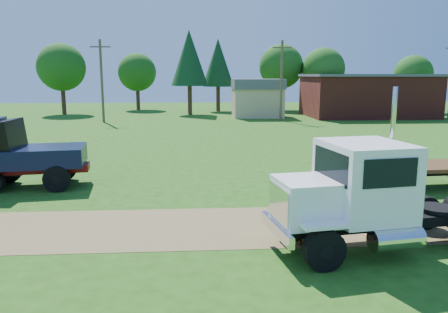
{
  "coord_description": "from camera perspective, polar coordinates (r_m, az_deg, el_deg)",
  "views": [
    {
      "loc": [
        -3.74,
        -14.48,
        5.21
      ],
      "look_at": [
        -2.48,
        4.72,
        1.6
      ],
      "focal_mm": 35.0,
      "sensor_mm": 36.0,
      "label": 1
    }
  ],
  "objects": [
    {
      "name": "flatbed_trailer",
      "position": [
        22.37,
        24.7,
        -1.59
      ],
      "size": [
        7.91,
        2.84,
        1.99
      ],
      "rotation": [
        0.0,
        0.0,
        0.07
      ],
      "color": "#382612",
      "rests_on": "ground"
    },
    {
      "name": "dirt_track",
      "position": [
        15.83,
        10.26,
        -8.74
      ],
      "size": [
        120.0,
        4.2,
        0.01
      ],
      "primitive_type": "cube",
      "color": "brown",
      "rests_on": "ground"
    },
    {
      "name": "spectator_b",
      "position": [
        25.03,
        21.66,
        -0.31
      ],
      "size": [
        0.96,
        0.96,
        1.57
      ],
      "primitive_type": "imported",
      "rotation": [
        0.0,
        0.0,
        3.91
      ],
      "color": "#999999",
      "rests_on": "ground"
    },
    {
      "name": "white_semi_tractor",
      "position": [
        13.7,
        18.1,
        -4.94
      ],
      "size": [
        8.22,
        3.77,
        4.86
      ],
      "rotation": [
        0.0,
        0.0,
        0.15
      ],
      "color": "black",
      "rests_on": "ground"
    },
    {
      "name": "utility_poles",
      "position": [
        50.43,
        7.51,
        9.97
      ],
      "size": [
        42.2,
        0.28,
        9.0
      ],
      "color": "brown",
      "rests_on": "ground"
    },
    {
      "name": "orange_pickup",
      "position": [
        26.82,
        19.21,
        0.4
      ],
      "size": [
        5.73,
        4.11,
        1.45
      ],
      "primitive_type": "imported",
      "rotation": [
        0.0,
        0.0,
        1.94
      ],
      "color": "red",
      "rests_on": "ground"
    },
    {
      "name": "tree_row",
      "position": [
        63.0,
        0.68,
        11.55
      ],
      "size": [
        54.33,
        14.32,
        10.97
      ],
      "color": "#311C14",
      "rests_on": "ground"
    },
    {
      "name": "brick_building",
      "position": [
        58.71,
        18.16,
        7.61
      ],
      "size": [
        15.4,
        10.4,
        5.3
      ],
      "color": "maroon",
      "rests_on": "ground"
    },
    {
      "name": "tan_shed",
      "position": [
        55.09,
        4.38,
        7.69
      ],
      "size": [
        6.2,
        5.4,
        4.7
      ],
      "color": "#CDBD80",
      "rests_on": "ground"
    },
    {
      "name": "ground",
      "position": [
        15.83,
        10.25,
        -8.76
      ],
      "size": [
        140.0,
        140.0,
        0.0
      ],
      "primitive_type": "plane",
      "color": "#22480F",
      "rests_on": "ground"
    },
    {
      "name": "spectator_a",
      "position": [
        13.75,
        10.85,
        -7.73
      ],
      "size": [
        0.79,
        0.67,
        1.85
      ],
      "primitive_type": "imported",
      "rotation": [
        0.0,
        0.0,
        0.4
      ],
      "color": "#999999",
      "rests_on": "ground"
    }
  ]
}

